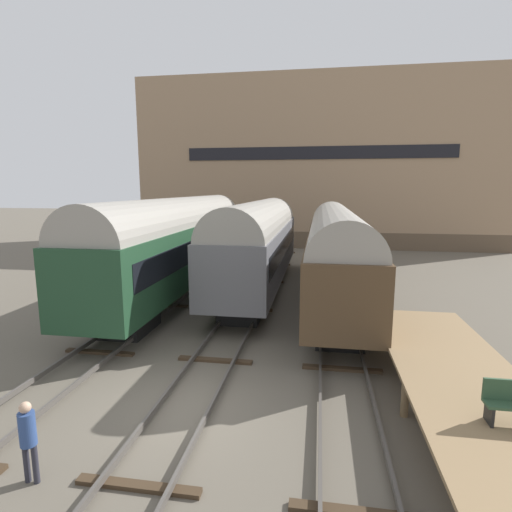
% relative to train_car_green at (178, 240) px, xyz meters
% --- Properties ---
extents(ground_plane, '(200.00, 200.00, 0.00)m').
position_rel_train_car_green_xyz_m(ground_plane, '(4.31, -11.49, -3.09)').
color(ground_plane, '#60594C').
extents(track_left, '(2.60, 60.00, 0.26)m').
position_rel_train_car_green_xyz_m(track_left, '(-0.00, -11.49, -2.95)').
color(track_left, '#4C4742').
rests_on(track_left, ground).
extents(track_middle, '(2.60, 60.00, 0.26)m').
position_rel_train_car_green_xyz_m(track_middle, '(4.31, -11.49, -2.95)').
color(track_middle, '#4C4742').
rests_on(track_middle, ground).
extents(track_right, '(2.60, 60.00, 0.26)m').
position_rel_train_car_green_xyz_m(track_right, '(8.63, -11.49, -2.95)').
color(track_right, '#4C4742').
rests_on(track_right, ground).
extents(train_car_green, '(3.11, 18.93, 5.43)m').
position_rel_train_car_green_xyz_m(train_car_green, '(0.00, 0.00, 0.00)').
color(train_car_green, black).
rests_on(train_car_green, ground).
extents(train_car_brown, '(2.85, 18.55, 4.98)m').
position_rel_train_car_green_xyz_m(train_car_brown, '(8.63, 0.19, -0.24)').
color(train_car_brown, black).
rests_on(train_car_brown, ground).
extents(train_car_grey, '(3.10, 16.06, 5.23)m').
position_rel_train_car_green_xyz_m(train_car_grey, '(4.31, 1.46, -0.13)').
color(train_car_grey, black).
rests_on(train_car_grey, ground).
extents(station_platform, '(3.17, 11.80, 1.11)m').
position_rel_train_car_green_xyz_m(station_platform, '(11.53, -10.96, -2.06)').
color(station_platform, '#8C704C').
rests_on(station_platform, ground).
extents(person_worker, '(0.32, 0.32, 1.76)m').
position_rel_train_car_green_xyz_m(person_worker, '(2.11, -14.66, -2.02)').
color(person_worker, '#282833').
rests_on(person_worker, ground).
extents(warehouse_building, '(36.32, 10.51, 16.87)m').
position_rel_train_car_green_xyz_m(warehouse_building, '(7.40, 23.69, 5.35)').
color(warehouse_building, brown).
rests_on(warehouse_building, ground).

